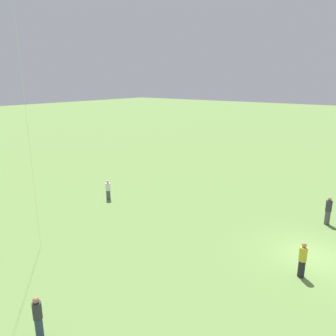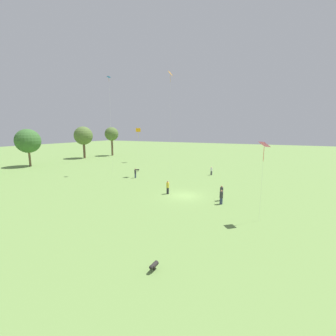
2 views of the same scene
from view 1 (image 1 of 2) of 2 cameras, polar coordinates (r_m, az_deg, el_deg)
ground_plane at (r=20.34m, az=23.50°, el=-13.73°), size 240.00×240.00×0.00m
person_0 at (r=14.13m, az=-21.71°, el=-23.03°), size 0.45×0.45×1.76m
person_1 at (r=24.39m, az=26.13°, el=-6.72°), size 0.55×0.55×1.92m
person_3 at (r=26.83m, az=-10.39°, el=-3.79°), size 0.48×0.48×1.63m
person_4 at (r=17.78m, az=22.36°, el=-14.57°), size 0.52×0.52×1.83m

